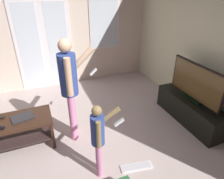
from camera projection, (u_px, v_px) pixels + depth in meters
name	position (u px, v px, depth m)	size (l,w,h in m)	color
ground_plane	(64.00, 155.00, 2.95)	(5.33, 5.01, 0.02)	#BEACA5
wall_back_with_doors	(40.00, 28.00, 4.34)	(5.33, 0.09, 2.85)	beige
wall_right_plain	(221.00, 43.00, 3.15)	(0.06, 5.01, 2.82)	beige
coffee_table	(17.00, 128.00, 2.94)	(1.02, 0.53, 0.49)	#331D12
tv_stand	(190.00, 110.00, 3.60)	(0.43, 1.42, 0.43)	black
flat_screen_tv	(196.00, 83.00, 3.35)	(0.08, 1.14, 0.66)	black
person_adult	(70.00, 83.00, 2.88)	(0.61, 0.44, 1.61)	pink
person_child	(99.00, 135.00, 2.38)	(0.45, 0.28, 1.05)	pink
loose_keyboard	(137.00, 167.00, 2.73)	(0.46, 0.20, 0.02)	white
laptop_closed	(22.00, 117.00, 2.92)	(0.30, 0.23, 0.02)	#252427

